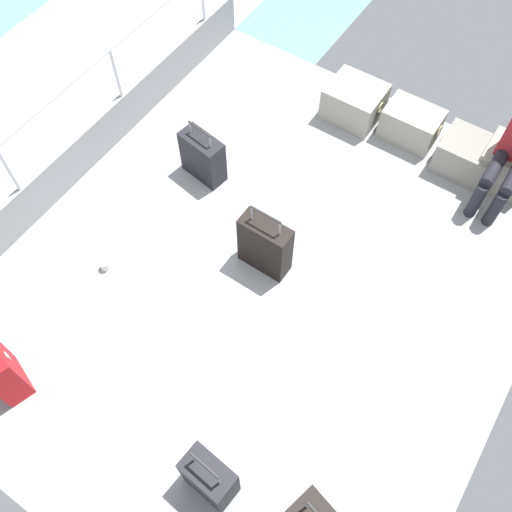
% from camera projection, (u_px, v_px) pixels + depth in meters
% --- Properties ---
extents(ground_plane, '(4.40, 5.20, 0.06)m').
position_uv_depth(ground_plane, '(267.00, 276.00, 5.11)').
color(ground_plane, '#939699').
extents(gunwale_port, '(0.06, 5.20, 0.45)m').
position_uv_depth(gunwale_port, '(80.00, 155.00, 5.50)').
color(gunwale_port, '#939699').
rests_on(gunwale_port, ground_plane).
extents(railing_port, '(0.04, 4.20, 1.02)m').
position_uv_depth(railing_port, '(63.00, 114.00, 5.02)').
color(railing_port, silver).
rests_on(railing_port, ground_plane).
extents(cargo_crate_0, '(0.60, 0.49, 0.38)m').
position_uv_depth(cargo_crate_0, '(354.00, 102.00, 5.91)').
color(cargo_crate_0, gray).
rests_on(cargo_crate_0, ground_plane).
extents(cargo_crate_1, '(0.60, 0.39, 0.36)m').
position_uv_depth(cargo_crate_1, '(411.00, 124.00, 5.77)').
color(cargo_crate_1, gray).
rests_on(cargo_crate_1, ground_plane).
extents(cargo_crate_2, '(0.57, 0.45, 0.36)m').
position_uv_depth(cargo_crate_2, '(467.00, 156.00, 5.56)').
color(cargo_crate_2, gray).
rests_on(cargo_crate_2, ground_plane).
extents(cargo_crate_3, '(0.53, 0.46, 0.42)m').
position_uv_depth(cargo_crate_3, '(507.00, 166.00, 5.45)').
color(cargo_crate_3, '#9E9989').
rests_on(cargo_crate_3, ground_plane).
extents(suitcase_1, '(0.46, 0.20, 0.78)m').
position_uv_depth(suitcase_1, '(265.00, 245.00, 4.89)').
color(suitcase_1, black).
rests_on(suitcase_1, ground_plane).
extents(suitcase_2, '(0.43, 0.32, 0.74)m').
position_uv_depth(suitcase_2, '(0.00, 369.00, 4.33)').
color(suitcase_2, red).
rests_on(suitcase_2, ground_plane).
extents(suitcase_3, '(0.47, 0.27, 0.64)m').
position_uv_depth(suitcase_3, '(203.00, 157.00, 5.46)').
color(suitcase_3, black).
rests_on(suitcase_3, ground_plane).
extents(suitcase_4, '(0.39, 0.25, 0.74)m').
position_uv_depth(suitcase_4, '(210.00, 478.00, 3.96)').
color(suitcase_4, black).
rests_on(suitcase_4, ground_plane).
extents(paper_cup, '(0.08, 0.08, 0.10)m').
position_uv_depth(paper_cup, '(105.00, 265.00, 5.08)').
color(paper_cup, white).
rests_on(paper_cup, ground_plane).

